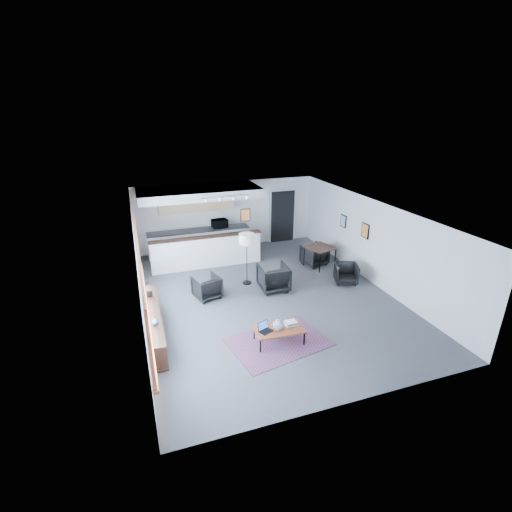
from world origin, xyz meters
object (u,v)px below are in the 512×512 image
object	(u,v)px
floor_lamp	(247,241)
dining_chair_near	(346,274)
armchair_left	(207,286)
microwave	(219,223)
coffee_table	(279,330)
armchair_right	(273,277)
dining_table	(320,249)
book_stack	(291,323)
laptop	(264,328)
dining_chair_far	(314,255)
ceramic_pot	(279,325)

from	to	relation	value
floor_lamp	dining_chair_near	size ratio (longest dim) A/B	2.78
armchair_left	dining_chair_near	world-z (taller)	armchair_left
floor_lamp	microwave	world-z (taller)	floor_lamp
coffee_table	floor_lamp	xyz separation A→B (m)	(0.25, 3.29, 1.08)
armchair_right	floor_lamp	distance (m)	1.36
dining_table	dining_chair_near	bearing A→B (deg)	-83.27
coffee_table	microwave	world-z (taller)	microwave
book_stack	armchair_left	distance (m)	3.07
laptop	dining_chair_far	size ratio (longest dim) A/B	0.54
laptop	armchair_right	size ratio (longest dim) A/B	0.42
floor_lamp	dining_table	distance (m)	2.95
floor_lamp	microwave	distance (m)	3.14
ceramic_pot	dining_table	world-z (taller)	dining_table
book_stack	armchair_right	size ratio (longest dim) A/B	0.36
coffee_table	microwave	xyz separation A→B (m)	(0.15, 6.40, 0.77)
ceramic_pot	microwave	world-z (taller)	microwave
book_stack	dining_table	distance (m)	4.59
laptop	dining_table	xyz separation A→B (m)	(3.41, 3.73, 0.22)
book_stack	dining_chair_far	distance (m)	4.71
book_stack	floor_lamp	bearing A→B (deg)	91.56
ceramic_pot	microwave	xyz separation A→B (m)	(0.18, 6.45, 0.61)
floor_lamp	microwave	xyz separation A→B (m)	(-0.11, 3.12, -0.31)
dining_chair_near	floor_lamp	bearing A→B (deg)	-177.40
armchair_right	dining_table	world-z (taller)	armchair_right
coffee_table	armchair_left	bearing A→B (deg)	115.52
laptop	microwave	world-z (taller)	microwave
coffee_table	dining_chair_far	distance (m)	4.97
coffee_table	armchair_left	size ratio (longest dim) A/B	1.62
armchair_right	floor_lamp	world-z (taller)	floor_lamp
coffee_table	book_stack	xyz separation A→B (m)	(0.34, 0.07, 0.07)
coffee_table	laptop	size ratio (longest dim) A/B	3.24
armchair_left	armchair_right	world-z (taller)	armchair_right
coffee_table	ceramic_pot	distance (m)	0.17
floor_lamp	dining_chair_far	xyz separation A→B (m)	(2.71, 0.70, -1.10)
microwave	dining_chair_far	bearing A→B (deg)	-48.58
coffee_table	dining_chair_far	xyz separation A→B (m)	(2.96, 3.99, -0.01)
ceramic_pot	book_stack	distance (m)	0.40
microwave	armchair_left	bearing A→B (deg)	-117.42
armchair_right	dining_chair_far	bearing A→B (deg)	-144.40
laptop	dining_chair_far	bearing A→B (deg)	27.06
armchair_left	ceramic_pot	bearing A→B (deg)	96.48
book_stack	microwave	xyz separation A→B (m)	(-0.19, 6.33, 0.70)
dining_chair_near	microwave	bearing A→B (deg)	147.73
floor_lamp	armchair_left	bearing A→B (deg)	-159.24
dining_chair_near	dining_chair_far	xyz separation A→B (m)	(-0.26, 1.68, 0.04)
book_stack	armchair_right	world-z (taller)	armchair_right
ceramic_pot	floor_lamp	size ratio (longest dim) A/B	0.16
ceramic_pot	armchair_left	distance (m)	3.02
armchair_left	dining_chair_near	bearing A→B (deg)	159.03
floor_lamp	dining_chair_near	distance (m)	3.33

